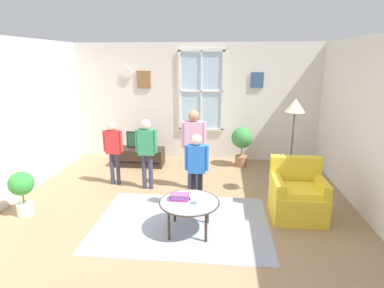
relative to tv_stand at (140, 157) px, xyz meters
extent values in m
cube|color=#9E7A56|center=(1.19, -2.55, -0.21)|extent=(6.21, 6.99, 0.02)
cube|color=silver|center=(1.19, 0.71, 1.15)|extent=(5.61, 0.12, 2.68)
cube|color=silver|center=(1.33, 0.64, 1.42)|extent=(0.99, 0.02, 1.79)
cube|color=white|center=(1.33, 0.62, 2.31)|extent=(1.05, 0.04, 0.06)
cube|color=white|center=(1.33, 0.62, 0.52)|extent=(1.05, 0.04, 0.06)
cube|color=white|center=(0.84, 0.62, 1.42)|extent=(0.06, 0.04, 1.79)
cube|color=white|center=(1.83, 0.62, 1.42)|extent=(0.06, 0.04, 1.79)
cube|color=white|center=(1.33, 0.62, 1.42)|extent=(0.03, 0.04, 1.79)
cube|color=white|center=(1.33, 0.62, 1.42)|extent=(0.99, 0.04, 0.03)
cube|color=olive|center=(0.00, 0.63, 1.66)|extent=(0.32, 0.03, 0.40)
cube|color=#38567A|center=(2.57, 0.63, 1.67)|extent=(0.28, 0.03, 0.34)
cylinder|color=silver|center=(-0.37, 0.62, 1.81)|extent=(0.24, 0.04, 0.24)
cube|color=#999EAD|center=(1.28, -2.45, -0.19)|extent=(2.51, 1.84, 0.01)
cube|color=#2D2319|center=(0.00, 0.00, 0.00)|extent=(1.07, 0.46, 0.39)
cube|color=black|center=(0.00, -0.23, -0.06)|extent=(0.96, 0.02, 0.02)
cylinder|color=#4C4C4C|center=(0.00, 0.00, 0.22)|extent=(0.08, 0.08, 0.05)
cube|color=black|center=(0.00, 0.00, 0.40)|extent=(0.55, 0.05, 0.35)
cube|color=#1E4C33|center=(0.00, -0.03, 0.40)|extent=(0.51, 0.01, 0.31)
cube|color=yellow|center=(2.98, -2.11, 0.01)|extent=(0.76, 0.72, 0.42)
cube|color=yellow|center=(2.98, -1.81, 0.45)|extent=(0.76, 0.16, 0.45)
cube|color=yellow|center=(2.66, -2.11, 0.32)|extent=(0.12, 0.65, 0.20)
cube|color=yellow|center=(3.30, -2.11, 0.32)|extent=(0.12, 0.65, 0.20)
cube|color=yellow|center=(2.98, -2.16, 0.26)|extent=(0.61, 0.50, 0.08)
cylinder|color=#99B2B7|center=(1.40, -2.67, 0.25)|extent=(0.81, 0.81, 0.02)
torus|color=#3F3328|center=(1.40, -2.67, 0.25)|extent=(0.83, 0.83, 0.02)
cylinder|color=#33281E|center=(1.16, -2.43, 0.02)|extent=(0.04, 0.04, 0.43)
cylinder|color=#33281E|center=(1.65, -2.43, 0.02)|extent=(0.04, 0.04, 0.43)
cylinder|color=#33281E|center=(1.16, -2.91, 0.02)|extent=(0.04, 0.04, 0.43)
cylinder|color=#33281E|center=(1.65, -2.91, 0.02)|extent=(0.04, 0.04, 0.43)
cube|color=#C53EA6|center=(1.26, -2.62, 0.27)|extent=(0.27, 0.16, 0.03)
cube|color=purple|center=(1.26, -2.62, 0.30)|extent=(0.21, 0.17, 0.03)
cube|color=#7A4A77|center=(1.26, -2.62, 0.32)|extent=(0.26, 0.16, 0.03)
cylinder|color=white|center=(1.52, -2.73, 0.31)|extent=(0.09, 0.09, 0.10)
cube|color=black|center=(1.37, -2.57, 0.27)|extent=(0.09, 0.15, 0.02)
cylinder|color=#333851|center=(0.42, -1.27, 0.13)|extent=(0.08, 0.08, 0.66)
cylinder|color=#333851|center=(0.54, -1.27, 0.13)|extent=(0.08, 0.08, 0.66)
cube|color=#338C59|center=(0.48, -1.27, 0.70)|extent=(0.28, 0.15, 0.47)
sphere|color=beige|center=(0.48, -1.27, 1.02)|extent=(0.18, 0.18, 0.18)
cylinder|color=#338C59|center=(0.32, -1.29, 0.72)|extent=(0.06, 0.06, 0.42)
cylinder|color=#338C59|center=(0.65, -1.29, 0.72)|extent=(0.06, 0.06, 0.42)
cylinder|color=black|center=(1.39, -1.99, 0.12)|extent=(0.07, 0.07, 0.62)
cylinder|color=black|center=(1.50, -1.99, 0.12)|extent=(0.07, 0.07, 0.62)
cube|color=blue|center=(1.45, -1.99, 0.65)|extent=(0.27, 0.14, 0.44)
sphere|color=beige|center=(1.45, -1.99, 0.95)|extent=(0.17, 0.17, 0.17)
cylinder|color=blue|center=(1.29, -2.01, 0.67)|extent=(0.06, 0.06, 0.40)
cylinder|color=blue|center=(1.60, -2.01, 0.67)|extent=(0.06, 0.06, 0.40)
cylinder|color=#333851|center=(-0.24, -1.13, 0.11)|extent=(0.07, 0.07, 0.62)
cylinder|color=#333851|center=(-0.12, -1.13, 0.11)|extent=(0.07, 0.07, 0.62)
cube|color=red|center=(-0.18, -1.13, 0.64)|extent=(0.27, 0.14, 0.44)
sphere|color=beige|center=(-0.18, -1.13, 0.94)|extent=(0.17, 0.17, 0.17)
cylinder|color=red|center=(-0.34, -1.15, 0.66)|extent=(0.06, 0.06, 0.39)
cylinder|color=red|center=(-0.02, -1.15, 0.66)|extent=(0.06, 0.06, 0.39)
cylinder|color=#333851|center=(1.26, -1.19, 0.18)|extent=(0.09, 0.09, 0.74)
cylinder|color=#333851|center=(1.40, -1.19, 0.18)|extent=(0.09, 0.09, 0.74)
cube|color=#DB9EBC|center=(1.33, -1.19, 0.81)|extent=(0.32, 0.17, 0.53)
sphere|color=#A87A5B|center=(1.33, -1.19, 1.17)|extent=(0.20, 0.20, 0.20)
cylinder|color=#DB9EBC|center=(1.14, -1.21, 0.84)|extent=(0.07, 0.07, 0.47)
cylinder|color=#DB9EBC|center=(1.52, -1.21, 0.84)|extent=(0.07, 0.07, 0.47)
cylinder|color=#9E6B4C|center=(2.27, 0.16, -0.08)|extent=(0.27, 0.27, 0.24)
cylinder|color=#4C7238|center=(2.27, 0.16, 0.13)|extent=(0.02, 0.02, 0.19)
sphere|color=#3B8B42|center=(2.27, 0.16, 0.46)|extent=(0.46, 0.46, 0.46)
cylinder|color=silver|center=(-1.17, -2.44, -0.10)|extent=(0.23, 0.23, 0.19)
cylinder|color=#4C7238|center=(-1.17, -2.44, 0.07)|extent=(0.02, 0.02, 0.15)
sphere|color=green|center=(-1.17, -2.44, 0.32)|extent=(0.37, 0.37, 0.37)
cylinder|color=black|center=(2.99, -1.37, -0.18)|extent=(0.26, 0.26, 0.03)
cylinder|color=brown|center=(2.99, -1.37, 0.56)|extent=(0.03, 0.03, 1.50)
cone|color=beige|center=(2.99, -1.37, 1.41)|extent=(0.32, 0.32, 0.22)
camera|label=1|loc=(1.82, -6.55, 2.15)|focal=29.24mm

